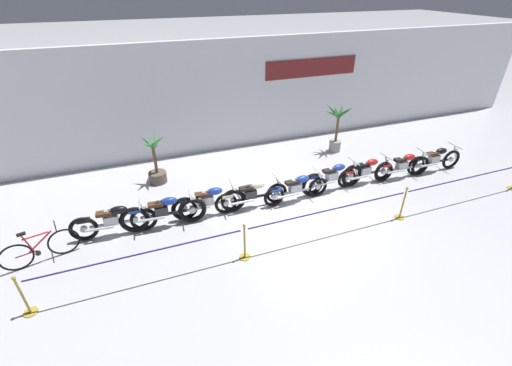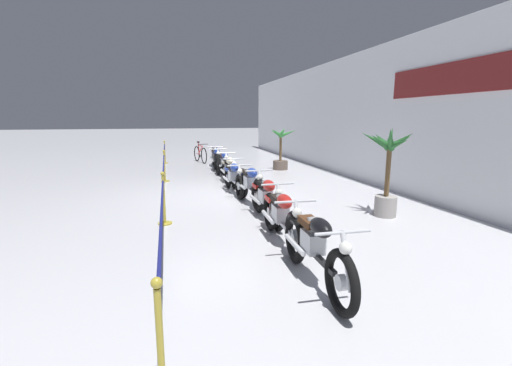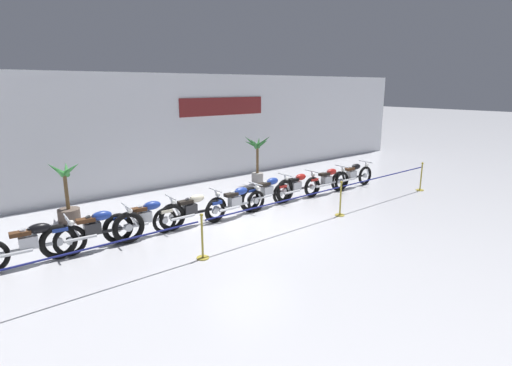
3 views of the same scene
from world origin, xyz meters
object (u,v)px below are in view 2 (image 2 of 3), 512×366
Objects in this scene: motorcycle_black_0 at (214,156)px; stanchion_mid_left at (165,171)px; bicycle at (200,154)px; motorcycle_blue_5 at (250,185)px; stanchion_far_left at (164,161)px; potted_palm_right_of_row at (388,169)px; motorcycle_blue_4 at (233,177)px; motorcycle_blue_1 at (217,159)px; motorcycle_blue_2 at (224,164)px; stanchion_mid_right at (164,207)px; motorcycle_red_7 at (281,217)px; potted_palm_left_of_row at (281,154)px; motorcycle_red_6 at (266,198)px; motorcycle_cream_3 at (229,169)px; motorcycle_black_8 at (314,247)px.

stanchion_mid_left is at bearing -34.54° from motorcycle_black_0.
bicycle is (-1.70, -0.44, -0.08)m from motorcycle_black_0.
motorcycle_blue_5 is 0.16× the size of stanchion_far_left.
motorcycle_blue_4 is at bearing -138.10° from potted_palm_right_of_row.
stanchion_far_left is (2.47, -1.96, 0.28)m from motorcycle_blue_1.
bicycle is (-4.29, -0.44, -0.08)m from motorcycle_blue_2.
stanchion_mid_right reaches higher than motorcycle_black_0.
motorcycle_red_7 is at bearing 49.20° from stanchion_mid_right.
motorcycle_blue_4 is 4.76m from potted_palm_left_of_row.
motorcycle_red_6 is at bearing 22.11° from stanchion_mid_left.
potted_palm_right_of_row is (7.04, 2.62, 0.53)m from motorcycle_blue_1.
motorcycle_cream_3 is 5.18m from potted_palm_right_of_row.
potted_palm_left_of_row is 0.90× the size of potted_palm_right_of_row.
stanchion_far_left is 3.99m from stanchion_mid_right.
motorcycle_blue_5 reaches higher than motorcycle_red_7.
motorcycle_black_0 is 2.59m from motorcycle_blue_2.
motorcycle_cream_3 is 1.00× the size of motorcycle_blue_5.
motorcycle_black_0 is 3.61m from stanchion_mid_left.
motorcycle_red_6 is (5.38, -0.02, -0.01)m from motorcycle_blue_2.
motorcycle_blue_4 is 0.96× the size of motorcycle_blue_5.
motorcycle_black_0 is 1.03× the size of motorcycle_blue_4.
potted_palm_left_of_row is at bearing 154.16° from motorcycle_blue_5.
bicycle reaches higher than motorcycle_blue_4.
motorcycle_black_8 is at bearing 13.43° from stanchion_mid_left.
stanchion_far_left reaches higher than bicycle.
motorcycle_blue_2 is 1.24× the size of potted_palm_left_of_row.
motorcycle_black_0 is 8.73m from potted_palm_right_of_row.
motorcycle_black_8 is at bearing 1.13° from bicycle.
motorcycle_blue_5 is at bearing 177.86° from motorcycle_black_8.
stanchion_far_left is at bearing -93.42° from motorcycle_cream_3.
bicycle reaches higher than motorcycle_cream_3.
motorcycle_blue_4 is 1.38m from motorcycle_blue_5.
motorcycle_blue_4 is at bearing -179.61° from motorcycle_red_7.
stanchion_far_left reaches higher than motorcycle_blue_2.
stanchion_mid_left is at bearing -49.46° from motorcycle_blue_1.
motorcycle_blue_5 is 1.30m from motorcycle_red_6.
potted_palm_right_of_row is at bearing 0.15° from potted_palm_left_of_row.
stanchion_far_left reaches higher than motorcycle_black_0.
stanchion_far_left is at bearing -165.11° from motorcycle_black_8.
motorcycle_blue_2 is at bearing -156.21° from potted_palm_right_of_row.
motorcycle_cream_3 is at bearing -179.41° from motorcycle_red_6.
motorcycle_black_0 is 1.31× the size of bicycle.
motorcycle_black_0 is at bearing 151.50° from stanchion_far_left.
motorcycle_black_0 is 2.88m from potted_palm_left_of_row.
potted_palm_left_of_row is at bearing 158.93° from motorcycle_red_6.
motorcycle_black_0 is 8.01m from stanchion_mid_right.
potted_palm_left_of_row is 7.82m from stanchion_mid_right.
motorcycle_blue_5 is at bearing 118.08° from stanchion_mid_right.
motorcycle_red_7 is 0.98× the size of motorcycle_black_8.
potted_palm_left_of_row is 5.14m from stanchion_far_left.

